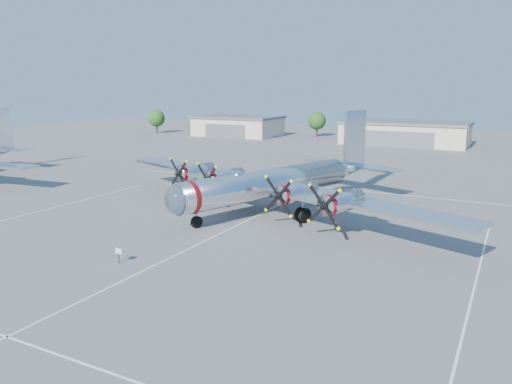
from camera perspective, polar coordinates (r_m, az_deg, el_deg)
The scene contains 8 objects.
ground at distance 46.53m, azimuth -4.13°, elevation -4.78°, with size 260.00×260.00×0.00m, color #5D5D60.
parking_lines at distance 45.12m, azimuth -5.31°, elevation -5.33°, with size 60.00×50.08×0.01m.
hangar_west at distance 138.42m, azimuth -2.06°, elevation 7.57°, with size 22.60×14.60×5.40m.
hangar_center at distance 122.50m, azimuth 16.65°, elevation 6.50°, with size 28.60×14.60×5.40m.
tree_far_west at distance 149.18m, azimuth -11.29°, elevation 8.25°, with size 4.80×4.80×6.64m.
tree_west at distance 137.01m, azimuth 6.99°, elevation 8.07°, with size 4.80×4.80×6.64m.
main_bomber_b29 at distance 55.57m, azimuth 2.49°, elevation -1.97°, with size 47.20×32.28×10.44m, color silver, non-canonical shape.
info_placard at distance 40.14m, azimuth -15.42°, elevation -6.71°, with size 0.62×0.07×1.18m.
Camera 1 is at (23.67, -37.75, 13.42)m, focal length 35.00 mm.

